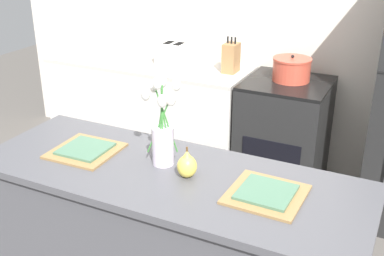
{
  "coord_description": "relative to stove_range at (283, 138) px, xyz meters",
  "views": [
    {
      "loc": [
        0.94,
        -1.65,
        1.95
      ],
      "look_at": [
        0.0,
        0.25,
        1.03
      ],
      "focal_mm": 45.0,
      "sensor_mm": 36.0,
      "label": 1
    }
  ],
  "objects": [
    {
      "name": "cooking_pot",
      "position": [
        0.01,
        0.04,
        0.53
      ],
      "size": [
        0.28,
        0.28,
        0.19
      ],
      "color": "#CC4C38",
      "rests_on": "stove_range"
    },
    {
      "name": "flower_vase",
      "position": [
        -0.16,
        -1.53,
        0.64
      ],
      "size": [
        0.16,
        0.11,
        0.43
      ],
      "color": "silver",
      "rests_on": "kitchen_island"
    },
    {
      "name": "kitchen_island",
      "position": [
        -0.1,
        -1.6,
        0.01
      ],
      "size": [
        1.8,
        0.66,
        0.91
      ],
      "color": "#4C4C51",
      "rests_on": "ground_plane"
    },
    {
      "name": "stove_range",
      "position": [
        0.0,
        0.0,
        0.0
      ],
      "size": [
        0.6,
        0.61,
        0.89
      ],
      "color": "black",
      "rests_on": "ground_plane"
    },
    {
      "name": "back_counter",
      "position": [
        -1.16,
        0.0,
        0.0
      ],
      "size": [
        1.68,
        0.6,
        0.89
      ],
      "color": "silver",
      "rests_on": "ground_plane"
    },
    {
      "name": "plate_setting_right",
      "position": [
        0.36,
        -1.59,
        0.48
      ],
      "size": [
        0.31,
        0.31,
        0.02
      ],
      "color": "olive",
      "rests_on": "kitchen_island"
    },
    {
      "name": "pear_figurine",
      "position": [
        -0.0,
        -1.59,
        0.52
      ],
      "size": [
        0.09,
        0.09,
        0.14
      ],
      "color": "#E5CC4C",
      "rests_on": "kitchen_island"
    },
    {
      "name": "back_wall",
      "position": [
        -0.1,
        0.4,
        0.91
      ],
      "size": [
        5.2,
        0.08,
        2.7
      ],
      "color": "silver",
      "rests_on": "ground_plane"
    },
    {
      "name": "toaster",
      "position": [
        -0.94,
        0.04,
        0.53
      ],
      "size": [
        0.28,
        0.18,
        0.17
      ],
      "color": "silver",
      "rests_on": "back_counter"
    },
    {
      "name": "plate_setting_left",
      "position": [
        -0.56,
        -1.59,
        0.48
      ],
      "size": [
        0.31,
        0.31,
        0.02
      ],
      "color": "olive",
      "rests_on": "kitchen_island"
    },
    {
      "name": "knife_block",
      "position": [
        -0.46,
        0.04,
        0.55
      ],
      "size": [
        0.1,
        0.14,
        0.27
      ],
      "color": "#A37547",
      "rests_on": "back_counter"
    }
  ]
}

